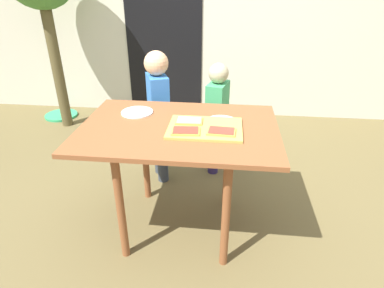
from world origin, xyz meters
name	(u,v)px	position (x,y,z in m)	size (l,w,h in m)	color
ground_plane	(181,225)	(0.00, 0.00, 0.00)	(16.00, 16.00, 0.00)	brown
house_wall_back	(207,4)	(0.00, 2.25, 1.29)	(8.00, 0.20, 2.58)	beige
house_door	(164,31)	(-0.49, 2.14, 1.00)	(0.90, 0.02, 2.00)	black
dining_table	(179,140)	(0.00, 0.00, 0.68)	(1.20, 0.83, 0.78)	brown
cutting_board	(205,128)	(0.16, -0.03, 0.78)	(0.44, 0.33, 0.02)	gold
pizza_slice_near_left	(186,131)	(0.06, -0.11, 0.80)	(0.17, 0.12, 0.01)	gold
pizza_slice_far_left	(189,121)	(0.06, 0.04, 0.80)	(0.16, 0.11, 0.01)	gold
pizza_slice_near_right	(221,131)	(0.26, -0.09, 0.80)	(0.17, 0.12, 0.01)	gold
plate_white_right	(221,122)	(0.25, 0.08, 0.78)	(0.21, 0.21, 0.01)	white
plate_white_left	(137,112)	(-0.31, 0.18, 0.78)	(0.21, 0.21, 0.01)	white
child_left	(158,108)	(-0.26, 0.62, 0.64)	(0.22, 0.28, 1.09)	#373F4A
child_right	(217,112)	(0.21, 0.80, 0.55)	(0.20, 0.27, 0.97)	#322759
garden_hose_coil	(61,115)	(-1.78, 1.82, 0.01)	(0.39, 0.39, 0.03)	#33A96A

